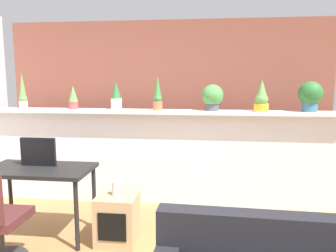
{
  "coord_description": "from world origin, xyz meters",
  "views": [
    {
      "loc": [
        0.61,
        -2.25,
        1.67
      ],
      "look_at": [
        0.2,
        1.11,
        1.18
      ],
      "focal_mm": 35.19,
      "sensor_mm": 36.0,
      "label": 1
    }
  ],
  "objects": [
    {
      "name": "divider_wall",
      "position": [
        0.0,
        2.0,
        0.61
      ],
      "size": [
        4.68,
        0.16,
        1.22
      ],
      "primitive_type": "cube",
      "color": "silver",
      "rests_on": "ground"
    },
    {
      "name": "plant_shelf",
      "position": [
        0.0,
        1.96,
        1.24
      ],
      "size": [
        4.68,
        0.34,
        0.04
      ],
      "primitive_type": "cube",
      "color": "silver",
      "rests_on": "divider_wall"
    },
    {
      "name": "brick_wall_behind",
      "position": [
        0.0,
        2.6,
        1.25
      ],
      "size": [
        4.68,
        0.1,
        2.5
      ],
      "primitive_type": "cube",
      "color": "brown",
      "rests_on": "ground"
    },
    {
      "name": "potted_plant_0",
      "position": [
        -1.89,
        1.96,
        1.47
      ],
      "size": [
        0.11,
        0.11,
        0.49
      ],
      "color": "silver",
      "rests_on": "plant_shelf"
    },
    {
      "name": "potted_plant_1",
      "position": [
        -1.19,
        1.99,
        1.42
      ],
      "size": [
        0.12,
        0.12,
        0.31
      ],
      "color": "#B7474C",
      "rests_on": "plant_shelf"
    },
    {
      "name": "potted_plant_2",
      "position": [
        -0.6,
        1.99,
        1.44
      ],
      "size": [
        0.14,
        0.14,
        0.36
      ],
      "color": "silver",
      "rests_on": "plant_shelf"
    },
    {
      "name": "potted_plant_3",
      "position": [
        -0.03,
        1.93,
        1.46
      ],
      "size": [
        0.12,
        0.12,
        0.45
      ],
      "color": "#C66B42",
      "rests_on": "plant_shelf"
    },
    {
      "name": "potted_plant_4",
      "position": [
        0.67,
        1.99,
        1.44
      ],
      "size": [
        0.28,
        0.28,
        0.33
      ],
      "color": "#4C4C51",
      "rests_on": "plant_shelf"
    },
    {
      "name": "potted_plant_5",
      "position": [
        1.27,
        1.93,
        1.43
      ],
      "size": [
        0.18,
        0.18,
        0.4
      ],
      "color": "gold",
      "rests_on": "plant_shelf"
    },
    {
      "name": "potted_plant_6",
      "position": [
        1.86,
        1.99,
        1.47
      ],
      "size": [
        0.29,
        0.29,
        0.37
      ],
      "color": "#386B84",
      "rests_on": "plant_shelf"
    },
    {
      "name": "desk",
      "position": [
        -1.13,
        0.89,
        0.67
      ],
      "size": [
        1.1,
        0.6,
        0.75
      ],
      "color": "black",
      "rests_on": "ground"
    },
    {
      "name": "tv_monitor",
      "position": [
        -1.17,
        0.97,
        0.9
      ],
      "size": [
        0.38,
        0.04,
        0.3
      ],
      "primitive_type": "cube",
      "color": "black",
      "rests_on": "desk"
    },
    {
      "name": "side_cube_shelf",
      "position": [
        -0.29,
        0.85,
        0.25
      ],
      "size": [
        0.4,
        0.41,
        0.5
      ],
      "color": "tan",
      "rests_on": "ground"
    },
    {
      "name": "vase_on_shelf",
      "position": [
        -0.3,
        0.86,
        0.57
      ],
      "size": [
        0.08,
        0.08,
        0.14
      ],
      "primitive_type": "cylinder",
      "color": "silver",
      "rests_on": "side_cube_shelf"
    }
  ]
}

